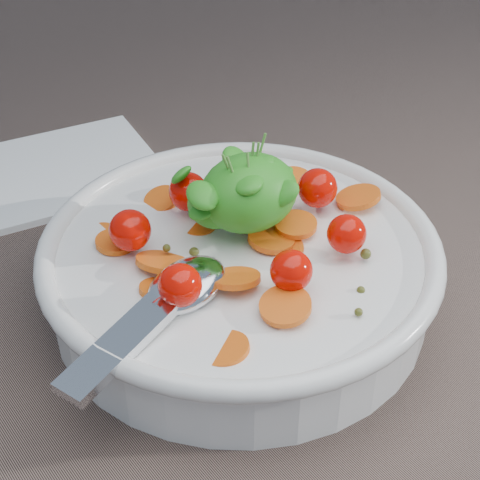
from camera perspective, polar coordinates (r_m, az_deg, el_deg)
ground at (r=0.51m, az=-0.95°, el=-7.06°), size 6.00×6.00×0.00m
bowl at (r=0.51m, az=-0.03°, el=-2.02°), size 0.30×0.28×0.12m
napkin at (r=0.69m, az=-13.51°, el=5.31°), size 0.19×0.17×0.01m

